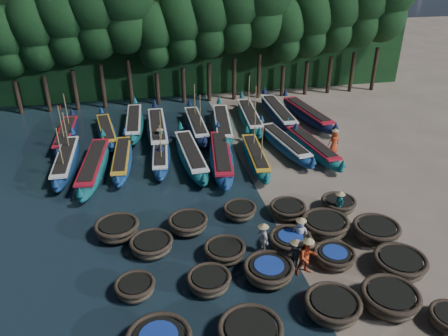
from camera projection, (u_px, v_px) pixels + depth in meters
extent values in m
plane|color=gray|center=(276.00, 225.00, 22.39)|extent=(120.00, 120.00, 0.00)
cube|color=black|center=(201.00, 37.00, 40.47)|extent=(40.00, 3.00, 10.00)
cylinder|color=#1B3795|center=(158.00, 336.00, 15.14)|extent=(1.40, 1.40, 0.04)
ellipsoid|color=brown|center=(250.00, 335.00, 15.71)|extent=(2.49, 2.49, 0.71)
torus|color=#392D22|center=(251.00, 328.00, 15.55)|extent=(2.40, 2.40, 0.22)
cylinder|color=black|center=(251.00, 327.00, 15.53)|extent=(1.83, 1.83, 0.06)
ellipsoid|color=brown|center=(332.00, 308.00, 16.85)|extent=(2.61, 2.61, 0.69)
torus|color=#392D22|center=(333.00, 302.00, 16.70)|extent=(2.22, 2.22, 0.21)
cylinder|color=black|center=(333.00, 301.00, 16.68)|extent=(1.69, 1.69, 0.06)
ellipsoid|color=brown|center=(389.00, 301.00, 17.16)|extent=(2.60, 2.60, 0.75)
torus|color=#392D22|center=(391.00, 294.00, 17.00)|extent=(2.33, 2.33, 0.23)
cylinder|color=black|center=(391.00, 293.00, 16.97)|extent=(1.77, 1.77, 0.07)
ellipsoid|color=brown|center=(135.00, 289.00, 17.83)|extent=(1.80, 1.80, 0.60)
torus|color=#392D22|center=(135.00, 284.00, 17.70)|extent=(1.69, 1.69, 0.18)
cylinder|color=black|center=(135.00, 283.00, 17.68)|extent=(1.26, 1.26, 0.05)
ellipsoid|color=brown|center=(209.00, 283.00, 18.15)|extent=(1.83, 1.83, 0.62)
torus|color=#392D22|center=(209.00, 277.00, 18.02)|extent=(1.87, 1.87, 0.19)
cylinder|color=black|center=(209.00, 277.00, 18.00)|extent=(1.41, 1.41, 0.06)
ellipsoid|color=brown|center=(269.00, 273.00, 18.65)|extent=(2.66, 2.66, 0.69)
torus|color=#392D22|center=(269.00, 267.00, 18.50)|extent=(2.21, 2.21, 0.21)
cylinder|color=black|center=(269.00, 266.00, 18.48)|extent=(1.67, 1.67, 0.06)
cylinder|color=#1B3795|center=(269.00, 265.00, 18.46)|extent=(1.29, 1.29, 0.04)
ellipsoid|color=brown|center=(334.00, 258.00, 19.61)|extent=(1.85, 1.85, 0.58)
torus|color=#392D22|center=(335.00, 253.00, 19.49)|extent=(1.90, 1.90, 0.17)
cylinder|color=black|center=(335.00, 253.00, 19.47)|extent=(1.44, 1.44, 0.05)
cylinder|color=#1B3795|center=(335.00, 252.00, 19.45)|extent=(1.11, 1.11, 0.03)
ellipsoid|color=brown|center=(399.00, 265.00, 19.05)|extent=(2.16, 2.16, 0.73)
torus|color=#392D22|center=(401.00, 259.00, 18.89)|extent=(2.33, 2.33, 0.22)
cylinder|color=black|center=(401.00, 258.00, 18.87)|extent=(1.77, 1.77, 0.07)
ellipsoid|color=brown|center=(152.00, 247.00, 20.30)|extent=(2.04, 2.04, 0.64)
torus|color=#392D22|center=(151.00, 241.00, 20.16)|extent=(2.04, 2.04, 0.19)
cylinder|color=black|center=(151.00, 241.00, 20.14)|extent=(1.55, 1.55, 0.06)
ellipsoid|color=brown|center=(225.00, 253.00, 19.88)|extent=(2.27, 2.27, 0.65)
torus|color=#392D22|center=(225.00, 247.00, 19.74)|extent=(1.93, 1.93, 0.20)
cylinder|color=black|center=(225.00, 247.00, 19.72)|extent=(1.46, 1.46, 0.06)
ellipsoid|color=brown|center=(290.00, 243.00, 20.46)|extent=(2.02, 2.02, 0.71)
torus|color=#392D22|center=(291.00, 237.00, 20.31)|extent=(2.04, 2.04, 0.22)
cylinder|color=black|center=(291.00, 237.00, 20.29)|extent=(1.53, 1.53, 0.06)
cylinder|color=#1B3795|center=(291.00, 236.00, 20.27)|extent=(1.18, 1.18, 0.04)
ellipsoid|color=brown|center=(325.00, 227.00, 21.59)|extent=(2.41, 2.41, 0.73)
torus|color=#392D22|center=(325.00, 221.00, 21.43)|extent=(2.37, 2.37, 0.22)
cylinder|color=black|center=(326.00, 221.00, 21.41)|extent=(1.80, 1.80, 0.07)
ellipsoid|color=brown|center=(376.00, 233.00, 21.16)|extent=(2.48, 2.48, 0.75)
torus|color=#392D22|center=(377.00, 227.00, 21.00)|extent=(2.30, 2.30, 0.23)
cylinder|color=black|center=(377.00, 226.00, 20.98)|extent=(1.74, 1.74, 0.07)
ellipsoid|color=brown|center=(117.00, 231.00, 21.33)|extent=(2.44, 2.44, 0.73)
torus|color=#392D22|center=(117.00, 225.00, 21.17)|extent=(2.18, 2.18, 0.22)
cylinder|color=black|center=(116.00, 224.00, 21.15)|extent=(1.64, 1.64, 0.07)
ellipsoid|color=brown|center=(188.00, 225.00, 21.80)|extent=(2.40, 2.40, 0.66)
torus|color=#392D22|center=(188.00, 220.00, 21.66)|extent=(2.02, 2.02, 0.20)
cylinder|color=black|center=(188.00, 219.00, 21.64)|extent=(1.52, 1.52, 0.06)
ellipsoid|color=brown|center=(240.00, 212.00, 22.89)|extent=(2.14, 2.14, 0.61)
torus|color=#392D22|center=(240.00, 208.00, 22.76)|extent=(1.77, 1.77, 0.18)
cylinder|color=black|center=(240.00, 207.00, 22.74)|extent=(1.33, 1.33, 0.06)
ellipsoid|color=brown|center=(288.00, 211.00, 22.98)|extent=(2.29, 2.29, 0.62)
torus|color=#392D22|center=(288.00, 206.00, 22.84)|extent=(1.93, 1.93, 0.19)
cylinder|color=black|center=(288.00, 206.00, 22.83)|extent=(1.46, 1.46, 0.06)
ellipsoid|color=brown|center=(338.00, 206.00, 23.39)|extent=(2.07, 2.07, 0.66)
torus|color=#392D22|center=(339.00, 201.00, 23.24)|extent=(1.87, 1.87, 0.20)
cylinder|color=black|center=(339.00, 200.00, 23.23)|extent=(1.40, 1.40, 0.06)
ellipsoid|color=navy|center=(66.00, 162.00, 27.74)|extent=(1.61, 7.77, 0.97)
cone|color=navy|center=(72.00, 130.00, 30.74)|extent=(0.43, 0.43, 0.58)
cone|color=navy|center=(55.00, 182.00, 24.18)|extent=(0.43, 0.43, 0.48)
cube|color=silver|center=(65.00, 156.00, 27.56)|extent=(1.18, 6.02, 0.12)
cube|color=black|center=(65.00, 155.00, 27.52)|extent=(0.90, 5.24, 0.10)
cylinder|color=#997F4C|center=(66.00, 132.00, 28.06)|extent=(0.07, 0.23, 2.71)
cylinder|color=#997F4C|center=(60.00, 149.00, 25.78)|extent=(0.07, 0.23, 2.71)
plane|color=red|center=(59.00, 130.00, 25.25)|extent=(0.00, 0.34, 0.34)
ellipsoid|color=#115D60|center=(94.00, 167.00, 27.01)|extent=(2.40, 8.40, 1.04)
cone|color=#115D60|center=(102.00, 132.00, 30.26)|extent=(0.46, 0.46, 0.62)
cone|color=#115D60|center=(80.00, 191.00, 23.16)|extent=(0.46, 0.46, 0.52)
cube|color=#AF1526|center=(93.00, 161.00, 26.81)|extent=(1.79, 6.50, 0.12)
cube|color=black|center=(93.00, 159.00, 26.77)|extent=(1.42, 5.65, 0.10)
ellipsoid|color=navy|center=(122.00, 160.00, 28.04)|extent=(1.75, 7.19, 0.89)
cone|color=navy|center=(124.00, 131.00, 30.82)|extent=(0.39, 0.39, 0.53)
cone|color=navy|center=(117.00, 178.00, 24.74)|extent=(0.39, 0.39, 0.45)
cube|color=gold|center=(121.00, 155.00, 27.87)|extent=(1.30, 5.57, 0.11)
cube|color=black|center=(121.00, 154.00, 27.83)|extent=(1.01, 4.84, 0.09)
ellipsoid|color=navy|center=(161.00, 155.00, 28.70)|extent=(1.86, 7.14, 0.88)
cone|color=navy|center=(160.00, 127.00, 31.46)|extent=(0.39, 0.39, 0.53)
cone|color=navy|center=(160.00, 172.00, 25.43)|extent=(0.39, 0.39, 0.44)
cube|color=silver|center=(160.00, 150.00, 28.53)|extent=(1.39, 5.53, 0.11)
cube|color=black|center=(160.00, 149.00, 28.50)|extent=(1.09, 4.80, 0.09)
cylinder|color=#997F4C|center=(161.00, 129.00, 28.99)|extent=(0.06, 0.21, 2.47)
cylinder|color=#997F4C|center=(160.00, 143.00, 26.89)|extent=(0.06, 0.21, 2.47)
plane|color=red|center=(161.00, 127.00, 26.41)|extent=(0.00, 0.31, 0.31)
ellipsoid|color=#115D60|center=(191.00, 156.00, 28.38)|extent=(1.89, 8.22, 1.02)
cone|color=#115D60|center=(180.00, 125.00, 31.48)|extent=(0.45, 0.45, 0.61)
cone|color=#115D60|center=(204.00, 176.00, 24.70)|extent=(0.45, 0.45, 0.51)
cube|color=silver|center=(191.00, 150.00, 28.19)|extent=(1.40, 6.37, 0.12)
cube|color=black|center=(191.00, 149.00, 28.15)|extent=(1.08, 5.54, 0.10)
ellipsoid|color=navy|center=(221.00, 158.00, 28.10)|extent=(2.65, 8.48, 1.04)
cone|color=navy|center=(218.00, 125.00, 31.39)|extent=(0.46, 0.46, 0.63)
cone|color=navy|center=(226.00, 180.00, 24.21)|extent=(0.46, 0.46, 0.52)
cube|color=#AF1526|center=(221.00, 152.00, 27.90)|extent=(1.99, 6.57, 0.13)
cube|color=black|center=(221.00, 151.00, 27.86)|extent=(1.59, 5.70, 0.10)
ellipsoid|color=#115D60|center=(256.00, 157.00, 28.39)|extent=(1.90, 7.26, 0.90)
cone|color=#115D60|center=(247.00, 128.00, 31.20)|extent=(0.39, 0.39, 0.54)
cone|color=#115D60|center=(267.00, 175.00, 25.07)|extent=(0.39, 0.39, 0.45)
cube|color=gold|center=(256.00, 152.00, 28.22)|extent=(1.42, 5.62, 0.11)
cube|color=black|center=(256.00, 151.00, 28.19)|extent=(1.11, 4.89, 0.09)
cylinder|color=#997F4C|center=(255.00, 130.00, 28.69)|extent=(0.06, 0.21, 2.51)
cylinder|color=#997F4C|center=(262.00, 145.00, 26.56)|extent=(0.06, 0.21, 2.51)
plane|color=red|center=(265.00, 129.00, 26.06)|extent=(0.00, 0.31, 0.31)
ellipsoid|color=navy|center=(284.00, 145.00, 30.05)|extent=(2.53, 7.77, 0.96)
cone|color=navy|center=(262.00, 118.00, 32.86)|extent=(0.42, 0.42, 0.57)
cone|color=navy|center=(313.00, 160.00, 26.69)|extent=(0.42, 0.42, 0.48)
cube|color=silver|center=(285.00, 139.00, 29.86)|extent=(1.90, 6.01, 0.11)
cube|color=black|center=(285.00, 138.00, 29.83)|extent=(1.52, 5.22, 0.10)
ellipsoid|color=#115D60|center=(312.00, 147.00, 29.67)|extent=(2.33, 7.69, 0.95)
cone|color=#115D60|center=(288.00, 120.00, 32.48)|extent=(0.42, 0.42, 0.57)
cone|color=#115D60|center=(343.00, 163.00, 26.31)|extent=(0.42, 0.42, 0.47)
cube|color=#AF1526|center=(312.00, 142.00, 29.48)|extent=(1.74, 5.95, 0.11)
cube|color=black|center=(312.00, 141.00, 29.45)|extent=(1.39, 5.17, 0.09)
ellipsoid|color=#10123C|center=(66.00, 136.00, 31.40)|extent=(1.59, 7.52, 0.93)
cone|color=#10123C|center=(72.00, 111.00, 34.30)|extent=(0.41, 0.41, 0.56)
cone|color=#10123C|center=(57.00, 150.00, 27.96)|extent=(0.41, 0.41, 0.47)
cube|color=#AF1526|center=(65.00, 131.00, 31.22)|extent=(1.17, 5.82, 0.11)
cube|color=black|center=(65.00, 130.00, 31.19)|extent=(0.89, 5.07, 0.09)
cylinder|color=#997F4C|center=(66.00, 111.00, 31.70)|extent=(0.07, 0.22, 2.62)
cylinder|color=#997F4C|center=(61.00, 124.00, 29.50)|extent=(0.07, 0.22, 2.62)
plane|color=red|center=(60.00, 108.00, 28.99)|extent=(0.00, 0.33, 0.33)
ellipsoid|color=navy|center=(107.00, 132.00, 32.11)|extent=(2.17, 7.15, 0.88)
cone|color=navy|center=(101.00, 110.00, 34.72)|extent=(0.39, 0.39, 0.53)
cone|color=navy|center=(111.00, 144.00, 29.00)|extent=(0.39, 0.39, 0.44)
cube|color=gold|center=(106.00, 127.00, 31.94)|extent=(1.63, 5.53, 0.11)
cube|color=black|center=(106.00, 127.00, 31.91)|extent=(1.30, 4.80, 0.09)
ellipsoid|color=#115D60|center=(134.00, 124.00, 33.44)|extent=(1.84, 8.04, 1.00)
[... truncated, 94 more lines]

